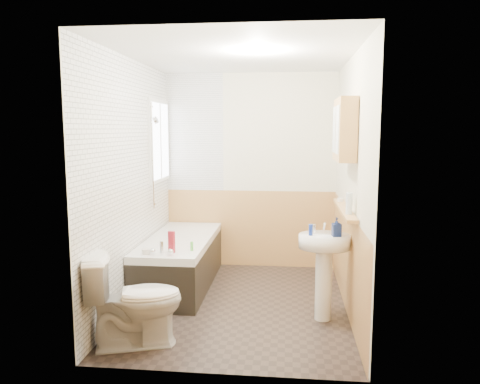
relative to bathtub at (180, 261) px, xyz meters
name	(u,v)px	position (x,y,z in m)	size (l,w,h in m)	color
floor	(238,304)	(0.73, -0.51, -0.30)	(2.80, 2.80, 0.00)	black
ceiling	(238,55)	(0.73, -0.51, 2.20)	(2.80, 2.80, 0.00)	white
wall_back	(250,171)	(0.73, 0.90, 0.95)	(2.20, 0.02, 2.50)	#EEE6C4
wall_front	(217,208)	(0.73, -1.92, 0.95)	(2.20, 0.02, 2.50)	#EEE6C4
wall_left	(131,183)	(-0.38, -0.51, 0.95)	(0.02, 2.80, 2.50)	#EEE6C4
wall_right	(352,186)	(1.84, -0.51, 0.95)	(0.02, 2.80, 2.50)	#EEE6C4
wainscot_right	(347,260)	(1.82, -0.51, 0.20)	(0.01, 2.80, 1.00)	tan
wainscot_front	(218,309)	(0.73, -1.89, 0.20)	(2.20, 0.01, 1.00)	tan
wainscot_back	(250,228)	(0.73, 0.88, 0.20)	(2.20, 0.01, 1.00)	tan
tile_cladding_left	(133,183)	(-0.36, -0.51, 0.95)	(0.01, 2.80, 2.50)	white
tile_return_back	(194,133)	(0.00, 0.88, 1.45)	(0.75, 0.01, 1.50)	white
window	(160,141)	(-0.33, 0.44, 1.35)	(0.03, 0.79, 0.99)	white
bathtub	(180,261)	(0.00, 0.00, 0.00)	(0.70, 1.73, 0.71)	black
shower_riser	(153,147)	(-0.31, 0.07, 1.30)	(0.10, 0.08, 1.21)	silver
toilet	(134,300)	(-0.03, -1.51, 0.09)	(0.44, 0.79, 0.77)	white
sink	(324,259)	(1.57, -0.80, 0.29)	(0.48, 0.39, 0.93)	white
pine_shelf	(344,209)	(1.77, -0.58, 0.73)	(0.10, 1.23, 0.03)	tan
medicine_cabinet	(344,130)	(1.74, -0.62, 1.49)	(0.16, 0.65, 0.58)	tan
foam_can	(349,204)	(1.77, -0.92, 0.84)	(0.06, 0.06, 0.19)	silver
green_bottle	(349,202)	(1.77, -0.89, 0.85)	(0.04, 0.04, 0.21)	#59C647
black_jar	(340,200)	(1.77, -0.18, 0.76)	(0.06, 0.06, 0.04)	silver
soap_bottle	(336,232)	(1.67, -0.86, 0.57)	(0.08, 0.17, 0.08)	navy
clear_bottle	(311,230)	(1.44, -0.85, 0.58)	(0.04, 0.04, 0.11)	#19339E
blue_gel	(172,242)	(0.08, -0.66, 0.38)	(0.06, 0.04, 0.22)	maroon
cream_jar	(146,251)	(-0.17, -0.73, 0.30)	(0.09, 0.09, 0.05)	silver
orange_bottle	(192,246)	(0.26, -0.56, 0.32)	(0.03, 0.03, 0.09)	#59C647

